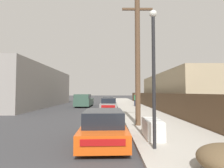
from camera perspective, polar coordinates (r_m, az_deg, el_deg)
name	(u,v)px	position (r m, az deg, el deg)	size (l,w,h in m)	color
sidewalk_curb	(132,106)	(25.29, 6.53, -7.14)	(4.20, 63.00, 0.12)	#ADA89E
discarded_fridge	(152,128)	(7.77, 13.08, -13.91)	(0.74, 1.70, 0.77)	silver
parked_sports_car_red	(104,127)	(7.42, -2.76, -13.80)	(1.86, 4.42, 1.29)	#E05114
car_parked_mid	(109,105)	(19.45, -1.00, -6.74)	(1.87, 4.27, 1.40)	gray
car_parked_far	(108,101)	(27.20, -1.39, -5.65)	(2.04, 4.27, 1.33)	gray
pickup_truck	(84,100)	(24.77, -9.16, -5.32)	(2.10, 5.36, 1.76)	#385647
utility_pole	(138,58)	(10.46, 8.36, 8.42)	(1.80, 0.30, 7.60)	brown
street_lamp	(154,67)	(6.19, 13.45, 5.37)	(0.26, 0.26, 4.76)	#232326
wooden_fence	(154,101)	(20.71, 13.55, -5.40)	(0.08, 40.17, 1.80)	brown
building_left_block	(28,87)	(27.67, -25.64, -0.97)	(7.00, 19.48, 5.46)	gray
building_right_house	(181,91)	(23.25, 21.58, -2.26)	(6.00, 16.71, 4.25)	tan
pedestrian	(135,100)	(24.40, 7.59, -5.06)	(0.34, 0.34, 1.73)	#282D42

